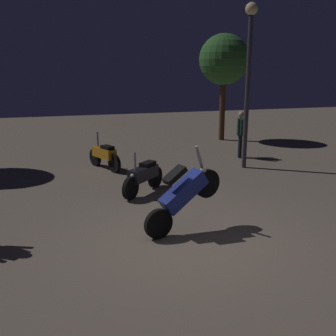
{
  "coord_description": "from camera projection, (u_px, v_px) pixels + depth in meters",
  "views": [
    {
      "loc": [
        -2.22,
        -6.09,
        3.01
      ],
      "look_at": [
        0.03,
        1.35,
        1.0
      ],
      "focal_mm": 41.24,
      "sensor_mm": 36.0,
      "label": 1
    }
  ],
  "objects": [
    {
      "name": "motorcycle_orange_parked_left",
      "position": [
        104.0,
        155.0,
        11.8
      ],
      "size": [
        0.77,
        1.56,
        1.11
      ],
      "rotation": [
        0.0,
        0.0,
        1.99
      ],
      "color": "black",
      "rests_on": "ground_plane"
    },
    {
      "name": "streetlamp_near",
      "position": [
        249.0,
        66.0,
        11.32
      ],
      "size": [
        0.36,
        0.36,
        4.83
      ],
      "color": "#38383D",
      "rests_on": "ground_plane"
    },
    {
      "name": "motorcycle_blue_foreground",
      "position": [
        183.0,
        194.0,
        7.16
      ],
      "size": [
        1.62,
        0.57,
        1.63
      ],
      "rotation": [
        0.0,
        0.0,
        0.29
      ],
      "color": "black",
      "rests_on": "ground_plane"
    },
    {
      "name": "tree_left_bg",
      "position": [
        224.0,
        60.0,
        15.94
      ],
      "size": [
        2.08,
        2.08,
        4.41
      ],
      "color": "#4C331E",
      "rests_on": "ground_plane"
    },
    {
      "name": "ground_plane",
      "position": [
        188.0,
        239.0,
        7.02
      ],
      "size": [
        40.0,
        40.0,
        0.0
      ],
      "primitive_type": "plane",
      "color": "#756656"
    },
    {
      "name": "motorcycle_black_parked_right",
      "position": [
        144.0,
        176.0,
        9.49
      ],
      "size": [
        1.28,
        1.21,
        1.11
      ],
      "rotation": [
        0.0,
        0.0,
        3.9
      ],
      "color": "black",
      "rests_on": "ground_plane"
    },
    {
      "name": "person_rider_beside",
      "position": [
        241.0,
        130.0,
        13.22
      ],
      "size": [
        0.36,
        0.65,
        1.61
      ],
      "rotation": [
        0.0,
        0.0,
        5.9
      ],
      "color": "black",
      "rests_on": "ground_plane"
    }
  ]
}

